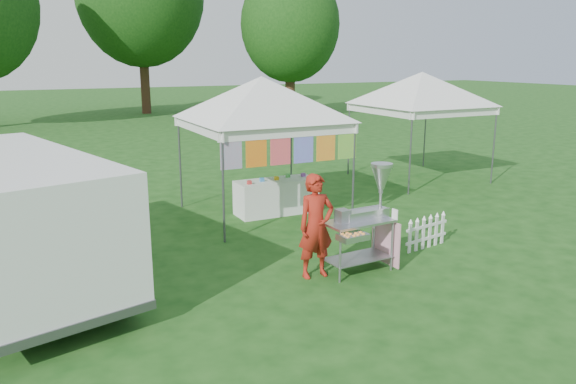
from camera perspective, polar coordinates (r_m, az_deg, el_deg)
ground at (r=9.49m, az=6.16°, el=-7.44°), size 120.00×120.00×0.00m
canopy_main at (r=11.96m, az=-2.71°, el=11.60°), size 4.24×4.24×3.45m
canopy_right at (r=16.17m, az=13.49°, el=11.76°), size 4.24×4.24×3.45m
tree_right at (r=33.01m, az=0.22°, el=16.61°), size 5.60×5.60×8.42m
donut_cart at (r=9.04m, az=8.18°, el=-1.77°), size 1.24×0.92×1.73m
vendor at (r=8.75m, az=2.87°, el=-3.48°), size 0.61×0.41×1.65m
cargo_van at (r=9.17m, az=-26.55°, el=-2.36°), size 3.11×5.24×2.04m
picket_fence at (r=10.48m, az=13.90°, el=-4.06°), size 1.07×0.22×0.56m
display_table at (r=12.44m, az=-1.20°, el=-0.46°), size 1.80×0.70×0.76m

